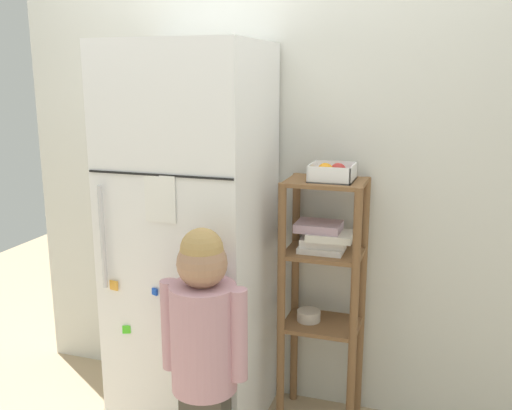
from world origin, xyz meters
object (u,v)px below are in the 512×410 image
at_px(child_standing, 204,337).
at_px(fruit_bin, 332,173).
at_px(pantry_shelf_unit, 323,272).
at_px(refrigerator, 193,242).

relative_size(child_standing, fruit_bin, 5.68).
bearing_deg(child_standing, pantry_shelf_unit, 60.83).
relative_size(refrigerator, child_standing, 1.63).
xyz_separation_m(child_standing, fruit_bin, (0.35, 0.58, 0.54)).
bearing_deg(fruit_bin, child_standing, -121.30).
xyz_separation_m(refrigerator, fruit_bin, (0.59, 0.15, 0.32)).
bearing_deg(pantry_shelf_unit, refrigerator, -165.16).
height_order(child_standing, fruit_bin, fruit_bin).
xyz_separation_m(refrigerator, child_standing, (0.24, -0.43, -0.22)).
relative_size(child_standing, pantry_shelf_unit, 0.92).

